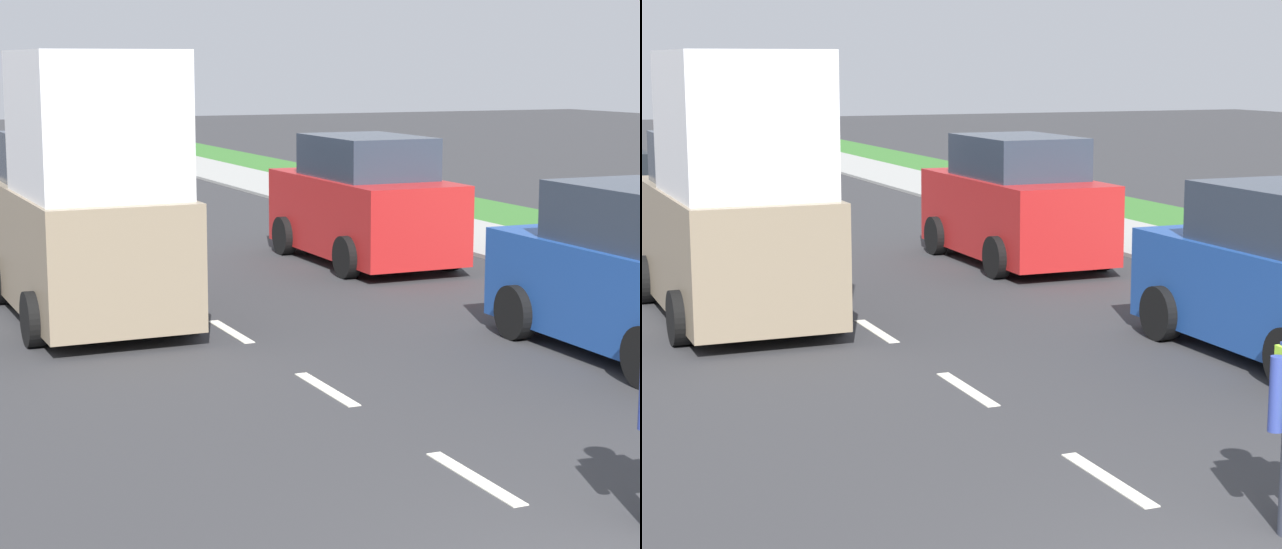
# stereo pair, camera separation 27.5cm
# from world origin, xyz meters

# --- Properties ---
(ground_plane) EXTENTS (96.00, 96.00, 0.00)m
(ground_plane) POSITION_xyz_m (0.00, 21.00, 0.00)
(ground_plane) COLOR #333335
(sidewalk_right) EXTENTS (2.40, 72.00, 0.14)m
(sidewalk_right) POSITION_xyz_m (7.20, 10.00, 0.00)
(sidewalk_right) COLOR #9E9E99
(sidewalk_right) RESTS_ON ground
(lane_center_line) EXTENTS (0.14, 46.40, 0.01)m
(lane_center_line) POSITION_xyz_m (0.00, 25.20, 0.00)
(lane_center_line) COLOR silver
(lane_center_line) RESTS_ON ground
(delivery_truck) EXTENTS (2.16, 4.60, 3.54)m
(delivery_truck) POSITION_xyz_m (-1.47, 10.11, 1.61)
(delivery_truck) COLOR gray
(delivery_truck) RESTS_ON ground
(car_parked_far) EXTENTS (2.08, 4.25, 2.17)m
(car_parked_far) POSITION_xyz_m (3.92, 12.91, 1.01)
(car_parked_far) COLOR red
(car_parked_far) RESTS_ON ground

